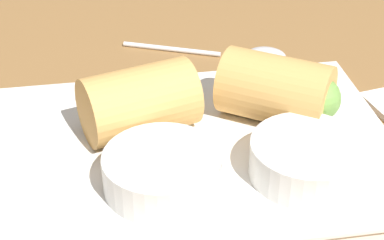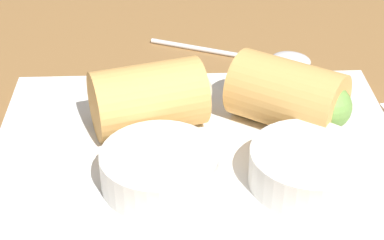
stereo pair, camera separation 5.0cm
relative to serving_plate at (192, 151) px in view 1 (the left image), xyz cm
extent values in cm
cube|color=olive|center=(2.14, 0.26, -1.76)|extent=(180.00, 140.00, 2.00)
cube|color=white|center=(0.00, 0.00, -0.16)|extent=(30.71, 21.94, 1.20)
cube|color=white|center=(0.00, 0.00, 0.59)|extent=(31.94, 22.82, 0.30)
cylinder|color=#DBA356|center=(3.82, -2.42, 3.52)|extent=(9.92, 7.77, 5.56)
sphere|color=beige|center=(0.44, -3.40, 3.52)|extent=(3.62, 3.62, 3.62)
cylinder|color=#DBA356|center=(-7.30, -2.51, 3.52)|extent=(10.34, 9.46, 5.56)
sphere|color=#6B9E47|center=(-10.23, -0.56, 3.52)|extent=(3.62, 3.62, 3.62)
cylinder|color=silver|center=(2.94, 4.87, 2.11)|extent=(8.47, 8.47, 2.74)
cylinder|color=beige|center=(2.94, 4.87, 3.23)|extent=(6.95, 6.95, 0.49)
cylinder|color=silver|center=(-7.65, 5.15, 2.11)|extent=(8.47, 8.47, 2.74)
cylinder|color=#DBBC89|center=(-7.65, 5.15, 3.23)|extent=(6.95, 6.95, 0.49)
cylinder|color=silver|center=(-0.93, -18.67, -0.51)|extent=(9.77, 4.51, 0.50)
ellipsoid|color=silver|center=(-10.02, -14.82, -0.07)|extent=(4.85, 4.36, 1.38)
camera|label=1|loc=(6.69, 40.44, 30.22)|focal=60.00mm
camera|label=2|loc=(1.71, 40.95, 30.22)|focal=60.00mm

